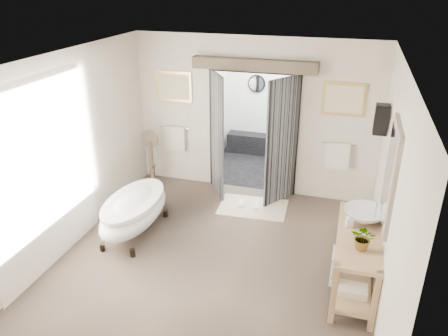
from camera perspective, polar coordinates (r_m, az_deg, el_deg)
The scene contains 13 objects.
ground_plane at distance 6.54m, azimuth -1.54°, elevation -12.15°, with size 5.00×5.00×0.00m, color brown.
room_shell at distance 5.53m, azimuth -2.54°, elevation 2.81°, with size 4.52×5.02×2.91m.
shower_room at distance 9.61m, azimuth 5.85°, elevation 6.08°, with size 2.22×2.01×2.51m.
back_wall_dressing at distance 7.84m, azimuth 3.63°, elevation 7.02°, with size 3.82×0.75×2.52m.
clawfoot_tub at distance 7.12m, azimuth -11.64°, elevation -5.43°, with size 0.77×1.73×0.84m.
vanity at distance 6.03m, azimuth 16.66°, elevation -10.96°, with size 0.57×1.60×0.85m.
pedestal_mirror at distance 8.53m, azimuth -9.45°, elevation 0.61°, with size 0.35×0.23×1.18m.
rug at distance 7.91m, azimuth 3.80°, elevation -5.12°, with size 1.20×0.80×0.01m, color beige.
slippers at distance 7.93m, azimuth 3.22°, elevation -4.74°, with size 0.42×0.30×0.05m.
basin at distance 6.06m, azimuth 17.90°, elevation -5.96°, with size 0.56×0.56×0.19m, color white.
plant at distance 5.47m, azimuth 17.79°, elevation -8.70°, with size 0.28×0.25×0.32m, color gray.
soap_bottle_a at distance 5.90m, azimuth 16.12°, elevation -6.58°, with size 0.09×0.09×0.20m, color gray.
soap_bottle_b at distance 6.32m, azimuth 17.46°, elevation -4.66°, with size 0.15×0.15×0.19m, color gray.
Camera 1 is at (1.68, -4.99, 3.87)m, focal length 35.00 mm.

